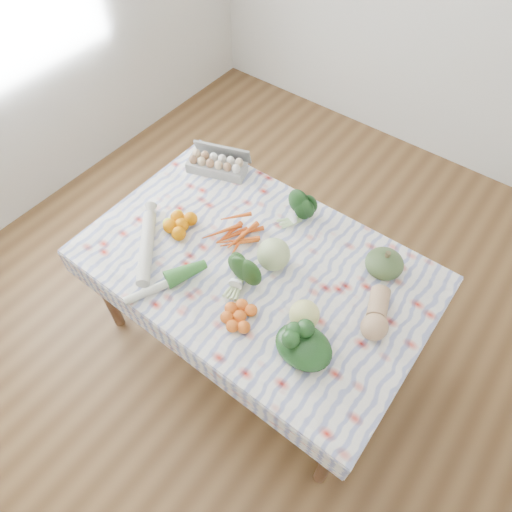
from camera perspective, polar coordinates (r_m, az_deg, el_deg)
ground at (r=2.85m, az=0.00°, el=-9.94°), size 4.50×4.50×0.00m
dining_table at (r=2.27m, az=0.00°, el=-2.15°), size 1.60×1.00×0.75m
tablecloth at (r=2.20m, az=0.00°, el=-1.00°), size 1.66×1.06×0.01m
egg_carton at (r=2.61m, az=-4.96°, el=11.19°), size 0.35×0.24×0.09m
carrot_bunch at (r=2.29m, az=-2.52°, el=3.03°), size 0.30×0.29×0.04m
kale_bunch at (r=2.33m, az=5.64°, el=5.81°), size 0.21×0.20×0.15m
kabocha_squash at (r=2.21m, az=15.75°, el=-0.90°), size 0.19×0.19×0.12m
cabbage at (r=2.13m, az=2.21°, el=0.21°), size 0.17×0.17×0.16m
butternut_squash at (r=2.05m, az=14.91°, el=-6.89°), size 0.19×0.28×0.12m
orange_cluster at (r=2.33m, az=-9.28°, el=3.88°), size 0.27×0.27×0.08m
broccoli at (r=2.09m, az=-1.99°, el=-2.12°), size 0.20×0.20×0.12m
mandarin_cluster at (r=2.01m, az=-2.03°, el=-7.47°), size 0.24×0.24×0.06m
grapefruit at (r=1.98m, az=6.06°, el=-7.31°), size 0.15×0.15×0.13m
spinach_bag at (r=1.92m, az=5.97°, el=-11.20°), size 0.30×0.26×0.11m
daikon at (r=2.28m, az=-13.53°, el=1.06°), size 0.34×0.38×0.06m
leek at (r=2.15m, az=-11.29°, el=-3.45°), size 0.20×0.38×0.04m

